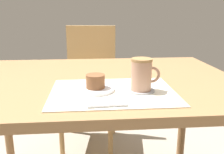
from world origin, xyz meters
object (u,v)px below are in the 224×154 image
object	(u,v)px
dining_table	(99,92)
coffee_mug	(142,74)
pastry	(95,81)
pastry_plate	(96,89)
wooden_chair	(90,81)

from	to	relation	value
dining_table	coffee_mug	bearing A→B (deg)	-54.62
dining_table	pastry	world-z (taller)	pastry
pastry_plate	pastry	world-z (taller)	pastry
dining_table	coffee_mug	xyz separation A→B (m)	(0.15, -0.22, 0.14)
dining_table	pastry	xyz separation A→B (m)	(-0.02, -0.20, 0.11)
pastry	coffee_mug	bearing A→B (deg)	-5.13
dining_table	pastry	bearing A→B (deg)	-95.76
wooden_chair	coffee_mug	bearing A→B (deg)	109.77
coffee_mug	dining_table	bearing A→B (deg)	125.38
dining_table	coffee_mug	distance (m)	0.30
wooden_chair	pastry	distance (m)	1.01
pastry	coffee_mug	distance (m)	0.18
wooden_chair	pastry_plate	world-z (taller)	wooden_chair
dining_table	pastry	size ratio (longest dim) A/B	17.64
pastry_plate	coffee_mug	world-z (taller)	coffee_mug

